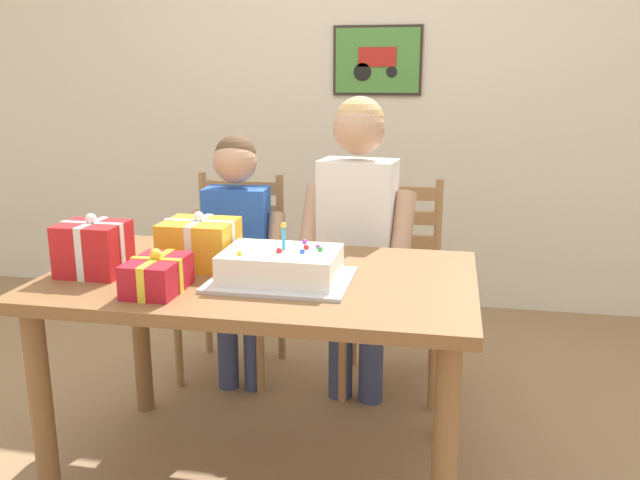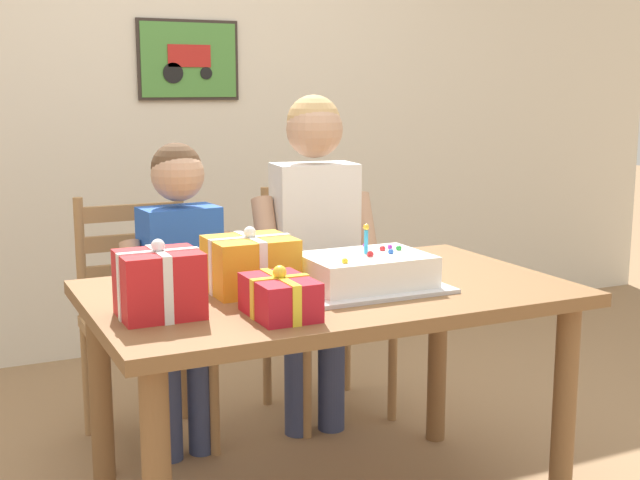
# 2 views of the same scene
# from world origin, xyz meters

# --- Properties ---
(back_wall) EXTENTS (6.40, 0.11, 2.60)m
(back_wall) POSITION_xyz_m (0.00, 1.95, 1.30)
(back_wall) COLOR silver
(back_wall) RESTS_ON ground
(dining_table) EXTENTS (1.40, 0.85, 0.73)m
(dining_table) POSITION_xyz_m (0.00, 0.00, 0.63)
(dining_table) COLOR brown
(dining_table) RESTS_ON ground
(birthday_cake) EXTENTS (0.44, 0.34, 0.19)m
(birthday_cake) POSITION_xyz_m (0.09, -0.07, 0.78)
(birthday_cake) COLOR silver
(birthday_cake) RESTS_ON dining_table
(gift_box_red_large) EXTENTS (0.24, 0.22, 0.19)m
(gift_box_red_large) POSITION_xyz_m (-0.23, 0.05, 0.81)
(gift_box_red_large) COLOR gold
(gift_box_red_large) RESTS_ON dining_table
(gift_box_beside_cake) EXTENTS (0.21, 0.18, 0.21)m
(gift_box_beside_cake) POSITION_xyz_m (-0.54, -0.10, 0.82)
(gift_box_beside_cake) COLOR red
(gift_box_beside_cake) RESTS_ON dining_table
(gift_box_corner_small) EXTENTS (0.16, 0.22, 0.14)m
(gift_box_corner_small) POSITION_xyz_m (-0.26, -0.23, 0.78)
(gift_box_corner_small) COLOR red
(gift_box_corner_small) RESTS_ON dining_table
(chair_left) EXTENTS (0.42, 0.42, 0.92)m
(chair_left) POSITION_xyz_m (-0.37, 0.80, 0.47)
(chair_left) COLOR #A87A4C
(chair_left) RESTS_ON ground
(chair_right) EXTENTS (0.43, 0.43, 0.92)m
(chair_right) POSITION_xyz_m (0.37, 0.80, 0.47)
(chair_right) COLOR #A87A4C
(chair_right) RESTS_ON ground
(child_older) EXTENTS (0.49, 0.29, 1.29)m
(child_older) POSITION_xyz_m (0.24, 0.60, 0.79)
(child_older) COLOR #38426B
(child_older) RESTS_ON ground
(child_younger) EXTENTS (0.42, 0.24, 1.13)m
(child_younger) POSITION_xyz_m (-0.28, 0.60, 0.69)
(child_younger) COLOR #38426B
(child_younger) RESTS_ON ground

